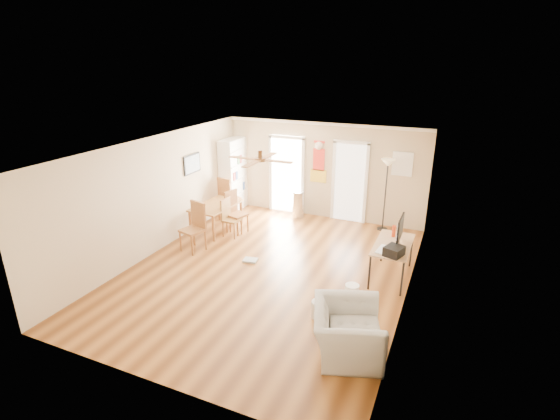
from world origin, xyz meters
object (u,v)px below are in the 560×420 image
at_px(printer, 394,251).
at_px(wastebasket_a, 352,292).
at_px(torchiere_lamp, 385,195).
at_px(armchair, 347,331).
at_px(dining_chair_right_a, 237,212).
at_px(trash_can, 298,204).
at_px(dining_chair_right_b, 232,218).
at_px(dining_chair_far, 230,196).
at_px(wastebasket_b, 319,309).
at_px(dining_chair_near, 192,228).
at_px(bookshelf, 233,175).
at_px(computer_desk, 391,261).
at_px(dining_table, 217,217).

relative_size(printer, wastebasket_a, 1.17).
height_order(torchiere_lamp, armchair, torchiere_lamp).
distance_m(dining_chair_right_a, trash_can, 1.92).
bearing_deg(trash_can, dining_chair_right_a, -122.42).
bearing_deg(armchair, dining_chair_right_b, 31.67).
distance_m(dining_chair_far, wastebasket_b, 5.34).
relative_size(dining_chair_near, printer, 3.22).
xyz_separation_m(dining_chair_right_b, torchiere_lamp, (3.34, 1.90, 0.45)).
height_order(printer, armchair, printer).
xyz_separation_m(bookshelf, printer, (4.97, -2.79, -0.21)).
bearing_deg(computer_desk, dining_chair_near, -172.93).
height_order(dining_chair_far, trash_can, dining_chair_far).
xyz_separation_m(dining_table, dining_chair_far, (-0.21, 1.06, 0.21)).
xyz_separation_m(dining_chair_right_a, dining_chair_right_b, (0.00, -0.26, -0.06)).
bearing_deg(torchiere_lamp, dining_chair_near, -141.40).
bearing_deg(dining_chair_near, armchair, -11.55).
relative_size(bookshelf, dining_chair_right_b, 2.18).
distance_m(dining_table, dining_chair_far, 1.10).
bearing_deg(dining_chair_far, torchiere_lamp, -158.78).
height_order(dining_chair_right_b, torchiere_lamp, torchiere_lamp).
height_order(dining_chair_far, wastebasket_a, dining_chair_far).
distance_m(bookshelf, computer_desk, 5.43).
bearing_deg(dining_chair_near, torchiere_lamp, 53.39).
bearing_deg(trash_can, computer_desk, -39.64).
xyz_separation_m(bookshelf, torchiere_lamp, (4.27, 0.16, -0.11)).
bearing_deg(bookshelf, wastebasket_a, -39.95).
height_order(bookshelf, dining_chair_right_a, bookshelf).
bearing_deg(dining_chair_near, trash_can, 79.10).
relative_size(dining_chair_right_b, armchair, 0.82).
bearing_deg(dining_chair_far, armchair, 147.88).
xyz_separation_m(printer, wastebasket_a, (-0.60, -0.61, -0.67)).
height_order(dining_table, dining_chair_far, dining_chair_far).
distance_m(dining_chair_far, wastebasket_a, 5.14).
relative_size(bookshelf, wastebasket_b, 6.71).
relative_size(bookshelf, dining_chair_near, 1.84).
bearing_deg(dining_chair_far, printer, 166.55).
bearing_deg(wastebasket_a, computer_desk, 65.83).
bearing_deg(dining_chair_right_b, bookshelf, 31.21).
xyz_separation_m(dining_chair_right_a, armchair, (3.75, -3.41, -0.15)).
distance_m(dining_chair_near, dining_chair_far, 2.35).
relative_size(computer_desk, wastebasket_a, 4.62).
xyz_separation_m(torchiere_lamp, printer, (0.71, -2.96, -0.10)).
bearing_deg(wastebasket_b, dining_chair_right_b, 141.48).
bearing_deg(dining_table, wastebasket_b, -35.88).
distance_m(dining_chair_right_b, trash_can, 2.14).
relative_size(printer, wastebasket_b, 1.13).
xyz_separation_m(bookshelf, dining_chair_far, (0.16, -0.50, -0.47)).
distance_m(bookshelf, wastebasket_b, 5.86).
relative_size(bookshelf, computer_desk, 1.51).
xyz_separation_m(dining_chair_right_a, wastebasket_b, (3.09, -2.72, -0.37)).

